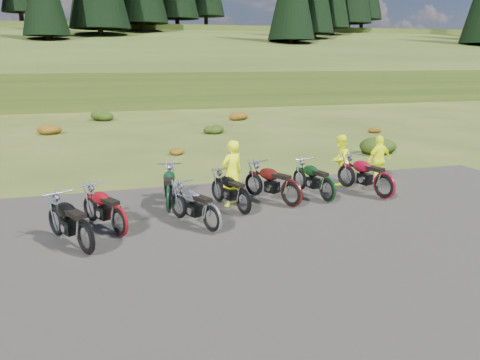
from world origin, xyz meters
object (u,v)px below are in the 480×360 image
object	(u,v)px
motorcycle_0	(87,255)
motorcycle_3	(212,234)
person_middle	(232,174)
motorcycle_7	(327,203)

from	to	relation	value
motorcycle_0	motorcycle_3	distance (m)	2.88
motorcycle_3	person_middle	distance (m)	2.34
motorcycle_3	person_middle	bearing A→B (deg)	-54.24
motorcycle_3	motorcycle_7	world-z (taller)	motorcycle_7
motorcycle_0	person_middle	distance (m)	4.63
motorcycle_3	motorcycle_7	size ratio (longest dim) A/B	0.98
motorcycle_0	motorcycle_7	xyz separation A→B (m)	(6.57, 1.99, 0.00)
motorcycle_0	motorcycle_3	xyz separation A→B (m)	(2.83, 0.52, 0.00)
motorcycle_0	person_middle	xyz separation A→B (m)	(3.84, 2.42, 0.93)
motorcycle_3	motorcycle_7	distance (m)	4.02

